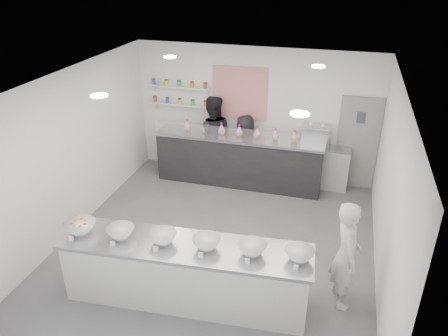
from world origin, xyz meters
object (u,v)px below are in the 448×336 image
(prep_counter, at_px, (186,273))
(back_bar, at_px, (239,160))
(staff_left, at_px, (213,137))
(woman_prep, at_px, (346,255))
(staff_right, at_px, (245,148))
(espresso_ledge, at_px, (319,166))
(espresso_machine, at_px, (316,136))

(prep_counter, relative_size, back_bar, 0.99)
(back_bar, relative_size, staff_left, 1.92)
(back_bar, height_order, woman_prep, woman_prep)
(staff_right, bearing_deg, espresso_ledge, -160.20)
(prep_counter, height_order, staff_left, staff_left)
(woman_prep, relative_size, staff_right, 1.10)
(staff_left, bearing_deg, espresso_machine, 168.31)
(back_bar, bearing_deg, woman_prep, -53.60)
(prep_counter, bearing_deg, espresso_ledge, 65.05)
(back_bar, xyz_separation_m, staff_left, (-0.69, 0.25, 0.39))
(back_bar, xyz_separation_m, staff_right, (0.08, 0.25, 0.20))
(prep_counter, height_order, woman_prep, woman_prep)
(prep_counter, relative_size, staff_left, 1.90)
(prep_counter, xyz_separation_m, staff_left, (-0.86, 4.10, 0.47))
(prep_counter, bearing_deg, staff_right, 86.95)
(espresso_ledge, bearing_deg, back_bar, -168.02)
(espresso_ledge, bearing_deg, woman_prep, -79.70)
(woman_prep, bearing_deg, staff_left, 30.46)
(prep_counter, xyz_separation_m, espresso_machine, (1.46, 4.23, 0.69))
(staff_left, bearing_deg, woman_prep, 116.85)
(back_bar, relative_size, espresso_machine, 6.26)
(back_bar, bearing_deg, staff_right, 72.67)
(prep_counter, distance_m, staff_left, 4.22)
(staff_left, xyz_separation_m, staff_right, (0.77, 0.00, -0.19))
(espresso_machine, xyz_separation_m, woman_prep, (0.79, -3.63, -0.33))
(espresso_ledge, height_order, espresso_machine, espresso_machine)
(prep_counter, xyz_separation_m, espresso_ledge, (1.59, 4.23, -0.02))
(espresso_machine, bearing_deg, staff_left, -176.96)
(espresso_machine, distance_m, staff_left, 2.33)
(espresso_machine, xyz_separation_m, staff_left, (-2.32, -0.12, -0.22))
(espresso_machine, relative_size, staff_right, 0.38)
(staff_left, bearing_deg, staff_right, 165.27)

